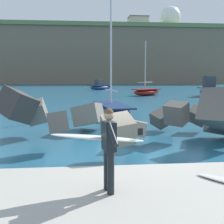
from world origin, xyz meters
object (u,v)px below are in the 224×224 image
(boat_near_right, at_px, (147,92))
(surfer_with_board, at_px, (106,143))
(boat_near_centre, at_px, (210,90))
(station_building_west, at_px, (65,30))
(boat_near_left, at_px, (101,86))
(radar_dome, at_px, (170,19))
(station_building_central, at_px, (138,24))
(station_building_east, at_px, (135,28))
(boat_mid_left, at_px, (113,109))

(boat_near_right, bearing_deg, surfer_with_board, -103.96)
(boat_near_centre, bearing_deg, station_building_west, 106.71)
(boat_near_left, relative_size, boat_near_right, 0.74)
(boat_near_left, relative_size, radar_dome, 0.52)
(boat_near_left, bearing_deg, station_building_central, 71.29)
(boat_near_left, relative_size, station_building_west, 0.72)
(boat_near_centre, distance_m, boat_near_right, 7.99)
(surfer_with_board, distance_m, boat_near_left, 46.47)
(surfer_with_board, distance_m, station_building_east, 109.07)
(station_building_west, bearing_deg, radar_dome, -13.45)
(boat_mid_left, bearing_deg, station_building_central, 78.34)
(surfer_with_board, distance_m, station_building_west, 110.28)
(boat_near_right, xyz_separation_m, station_building_central, (10.18, 61.78, 20.10))
(station_building_west, height_order, station_building_east, station_building_east)
(boat_near_left, height_order, station_building_east, station_building_east)
(radar_dome, relative_size, station_building_central, 1.47)
(boat_near_centre, xyz_separation_m, station_building_central, (2.57, 64.20, 19.79))
(radar_dome, height_order, station_building_east, radar_dome)
(boat_near_right, relative_size, boat_mid_left, 0.89)
(surfer_with_board, xyz_separation_m, station_building_east, (18.88, 105.54, 20.03))
(surfer_with_board, bearing_deg, boat_near_left, 87.24)
(boat_near_left, height_order, station_building_west, station_building_west)
(boat_near_centre, height_order, station_building_central, station_building_central)
(surfer_with_board, height_order, station_building_west, station_building_west)
(surfer_with_board, xyz_separation_m, boat_near_left, (2.23, 46.41, -0.67))
(station_building_central, bearing_deg, boat_near_right, -99.36)
(boat_near_left, height_order, station_building_central, station_building_central)
(station_building_west, bearing_deg, boat_near_right, -78.05)
(boat_near_centre, xyz_separation_m, station_building_west, (-24.05, 80.13, 19.93))
(radar_dome, bearing_deg, station_building_west, 166.55)
(boat_near_left, distance_m, boat_mid_left, 33.85)
(boat_mid_left, bearing_deg, boat_near_right, 70.73)
(station_building_east, bearing_deg, boat_near_centre, -92.73)
(station_building_central, bearing_deg, boat_near_left, -108.71)
(boat_mid_left, height_order, station_building_west, station_building_west)
(station_building_east, bearing_deg, boat_near_right, -98.57)
(radar_dome, bearing_deg, boat_near_left, -118.99)
(station_building_central, bearing_deg, station_building_west, 149.11)
(boat_near_right, distance_m, station_building_east, 78.70)
(boat_mid_left, bearing_deg, station_building_west, 96.08)
(boat_near_left, bearing_deg, station_building_east, 74.27)
(surfer_with_board, distance_m, boat_near_centre, 31.91)
(station_building_east, bearing_deg, station_building_central, -94.84)
(boat_near_right, height_order, radar_dome, radar_dome)
(station_building_east, bearing_deg, boat_mid_left, -100.70)
(station_building_central, height_order, station_building_east, station_building_east)
(boat_near_centre, bearing_deg, boat_near_left, 125.22)
(boat_near_right, bearing_deg, station_building_east, 81.43)
(station_building_central, relative_size, station_building_east, 0.85)
(boat_mid_left, bearing_deg, radar_dome, 70.87)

